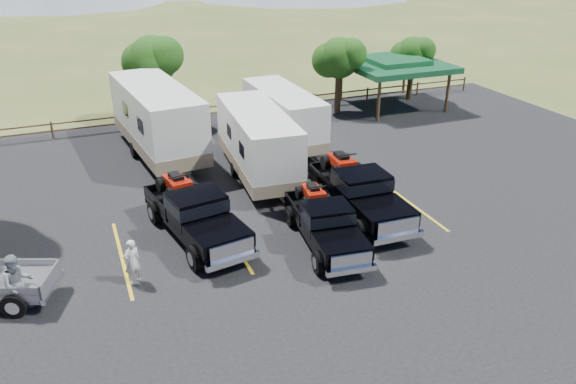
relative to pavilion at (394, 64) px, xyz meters
name	(u,v)px	position (x,y,z in m)	size (l,w,h in m)	color
ground	(322,282)	(-13.00, -17.00, -2.79)	(320.00, 320.00, 0.00)	#425423
asphalt_lot	(288,240)	(-13.00, -14.00, -2.77)	(44.00, 34.00, 0.04)	black
stall_lines	(279,228)	(-13.00, -13.00, -2.74)	(12.12, 5.50, 0.01)	gold
tree_ne_a	(339,58)	(-4.03, 0.01, 0.69)	(3.11, 2.92, 4.76)	black
tree_ne_b	(412,54)	(1.98, 1.01, 0.34)	(2.77, 2.59, 4.27)	black
tree_north	(152,60)	(-15.03, 2.02, 1.05)	(3.46, 3.24, 5.25)	black
rail_fence	(225,109)	(-11.00, 1.50, -2.18)	(36.12, 0.12, 1.00)	brown
pavilion	(394,64)	(0.00, 0.00, 0.00)	(6.20, 6.20, 3.22)	brown
rig_left	(195,213)	(-16.16, -12.45, -1.74)	(3.03, 6.48, 2.08)	black
rig_center	(325,222)	(-11.84, -14.70, -1.87)	(2.43, 5.65, 1.83)	black
rig_right	(358,191)	(-9.56, -13.05, -1.72)	(2.44, 6.47, 2.14)	black
trailer_left	(157,120)	(-15.88, -3.37, -0.85)	(3.58, 10.47, 3.62)	white
trailer_center	(258,143)	(-12.06, -7.84, -1.10)	(2.90, 9.12, 3.16)	white
trailer_right	(283,116)	(-9.36, -4.20, -1.19)	(2.36, 8.53, 2.97)	white
person_a	(132,262)	(-18.78, -14.74, -1.94)	(0.59, 0.39, 1.61)	silver
person_b	(18,284)	(-22.16, -14.98, -1.78)	(0.94, 0.73, 1.93)	gray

